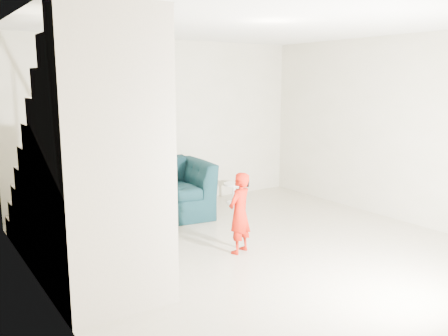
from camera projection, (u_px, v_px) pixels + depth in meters
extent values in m
plane|color=gray|center=(269.00, 254.00, 5.69)|extent=(5.50, 5.50, 0.00)
plane|color=silver|center=(273.00, 21.00, 5.20)|extent=(5.50, 5.50, 0.00)
plane|color=#A09C82|center=(163.00, 124.00, 7.69)|extent=(5.00, 0.00, 5.00)
plane|color=#A09C82|center=(47.00, 163.00, 4.08)|extent=(0.00, 5.50, 5.50)
plane|color=#A09C82|center=(406.00, 130.00, 6.82)|extent=(0.00, 5.50, 5.50)
imported|color=black|center=(165.00, 190.00, 7.18)|extent=(1.44, 1.30, 0.84)
imported|color=#8F1504|center=(240.00, 213.00, 5.66)|extent=(0.42, 0.36, 0.99)
cylinder|color=white|center=(234.00, 184.00, 7.98)|extent=(0.35, 0.35, 0.03)
cylinder|color=white|center=(234.00, 194.00, 8.01)|extent=(0.05, 0.05, 0.31)
cylinder|color=white|center=(234.00, 202.00, 8.04)|extent=(0.24, 0.24, 0.03)
cube|color=#ADA089|center=(47.00, 222.00, 6.49)|extent=(1.00, 0.30, 0.27)
cube|color=#ADA089|center=(52.00, 218.00, 6.22)|extent=(1.00, 0.30, 0.54)
cube|color=#ADA089|center=(58.00, 213.00, 5.95)|extent=(1.00, 0.30, 0.81)
cube|color=#ADA089|center=(64.00, 208.00, 5.68)|extent=(1.00, 0.30, 1.08)
cube|color=#ADA089|center=(71.00, 203.00, 5.41)|extent=(1.00, 0.30, 1.35)
cube|color=#ADA089|center=(78.00, 196.00, 5.14)|extent=(1.00, 0.30, 1.62)
cube|color=#ADA089|center=(86.00, 190.00, 4.88)|extent=(1.00, 0.30, 1.89)
cube|color=#ADA089|center=(95.00, 182.00, 4.61)|extent=(1.00, 0.30, 2.16)
cube|color=#ADA089|center=(105.00, 173.00, 4.34)|extent=(1.00, 0.30, 2.43)
cube|color=#ADA089|center=(117.00, 163.00, 4.07)|extent=(1.00, 0.30, 2.70)
cylinder|color=silver|center=(111.00, 62.00, 5.28)|extent=(0.04, 3.03, 2.73)
cylinder|color=silver|center=(79.00, 190.00, 6.82)|extent=(0.04, 0.04, 1.00)
cube|color=black|center=(170.00, 170.00, 7.45)|extent=(0.47, 0.23, 0.47)
cube|color=black|center=(132.00, 187.00, 6.90)|extent=(0.04, 0.44, 0.50)
cube|color=black|center=(247.00, 183.00, 5.62)|extent=(0.03, 0.05, 0.10)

